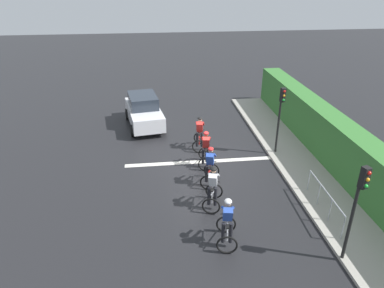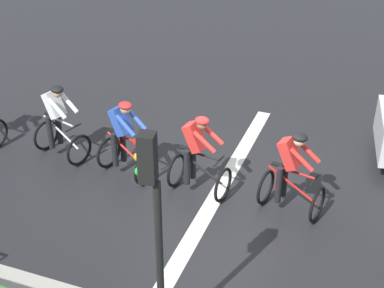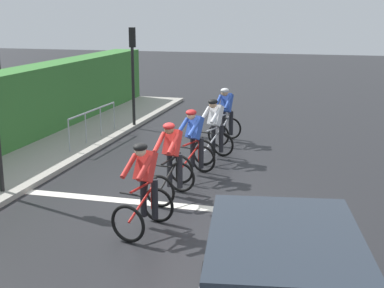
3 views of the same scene
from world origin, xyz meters
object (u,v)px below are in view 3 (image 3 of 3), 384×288
traffic_light_far_junction (133,62)px  cyclist_trailing (144,189)px  cyclist_lead (226,116)px  cyclist_mid (193,145)px  pedestrian_railing_kerbside (93,118)px  cyclist_fourth (171,162)px  cyclist_second (214,131)px

traffic_light_far_junction → cyclist_trailing: bearing=-68.1°
cyclist_lead → traffic_light_far_junction: size_ratio=0.50×
cyclist_mid → pedestrian_railing_kerbside: cyclist_mid is taller
cyclist_lead → cyclist_trailing: 6.98m
cyclist_mid → traffic_light_far_junction: traffic_light_far_junction is taller
cyclist_trailing → pedestrian_railing_kerbside: 6.95m
cyclist_lead → cyclist_fourth: (-0.12, -5.21, 0.00)m
cyclist_second → cyclist_mid: same height
cyclist_lead → cyclist_mid: 3.64m
traffic_light_far_junction → pedestrian_railing_kerbside: bearing=-100.0°
cyclist_trailing → cyclist_fourth: bearing=91.1°
cyclist_fourth → cyclist_lead: bearing=88.7°
cyclist_fourth → traffic_light_far_junction: (-3.26, 6.43, 1.43)m
cyclist_lead → cyclist_second: same height
cyclist_lead → traffic_light_far_junction: 3.87m
cyclist_lead → pedestrian_railing_kerbside: bearing=-163.8°
cyclist_trailing → traffic_light_far_junction: 8.95m
cyclist_fourth → traffic_light_far_junction: size_ratio=0.50×
cyclist_fourth → cyclist_trailing: (0.03, -1.77, 0.00)m
cyclist_lead → cyclist_second: bearing=-87.0°
cyclist_lead → pedestrian_railing_kerbside: size_ratio=0.56×
cyclist_lead → cyclist_mid: (-0.05, -3.64, 0.00)m
cyclist_trailing → pedestrian_railing_kerbside: (-3.71, 5.87, -0.03)m
cyclist_second → cyclist_trailing: (-0.19, -4.93, 0.00)m
cyclist_fourth → cyclist_trailing: 1.77m
cyclist_fourth → cyclist_trailing: bearing=-88.9°
cyclist_mid → cyclist_fourth: 1.57m
cyclist_trailing → cyclist_second: bearing=87.8°
cyclist_mid → cyclist_trailing: size_ratio=1.00×
cyclist_trailing → cyclist_mid: bearing=89.4°
cyclist_mid → traffic_light_far_junction: (-3.33, 4.86, 1.43)m
cyclist_mid → traffic_light_far_junction: bearing=124.4°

